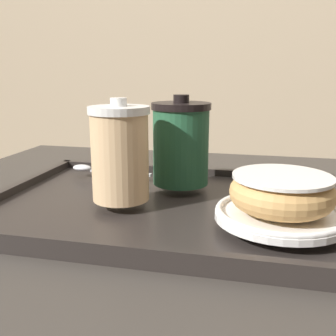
# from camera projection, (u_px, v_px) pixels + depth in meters

# --- Properties ---
(wall_behind) EXTENTS (8.00, 0.05, 2.40)m
(wall_behind) POSITION_uv_depth(u_px,v_px,m) (222.00, 5.00, 1.50)
(wall_behind) COLOR tan
(wall_behind) RESTS_ON ground_plane
(cafe_table) EXTENTS (0.84, 0.89, 0.76)m
(cafe_table) POSITION_uv_depth(u_px,v_px,m) (141.00, 326.00, 0.61)
(cafe_table) COLOR #38332D
(cafe_table) RESTS_ON ground_plane
(serving_tray) EXTENTS (0.50, 0.35, 0.02)m
(serving_tray) POSITION_uv_depth(u_px,v_px,m) (168.00, 206.00, 0.57)
(serving_tray) COLOR #282321
(serving_tray) RESTS_ON cafe_table
(coffee_cup_front) EXTENTS (0.08, 0.08, 0.14)m
(coffee_cup_front) POSITION_uv_depth(u_px,v_px,m) (120.00, 153.00, 0.53)
(coffee_cup_front) COLOR #E0B784
(coffee_cup_front) RESTS_ON serving_tray
(coffee_cup_rear) EXTENTS (0.09, 0.09, 0.14)m
(coffee_cup_rear) POSITION_uv_depth(u_px,v_px,m) (181.00, 143.00, 0.61)
(coffee_cup_rear) COLOR #235638
(coffee_cup_rear) RESTS_ON serving_tray
(plate_with_chocolate_donut) EXTENTS (0.16, 0.16, 0.01)m
(plate_with_chocolate_donut) POSITION_uv_depth(u_px,v_px,m) (280.00, 214.00, 0.47)
(plate_with_chocolate_donut) COLOR white
(plate_with_chocolate_donut) RESTS_ON serving_tray
(donut_chocolate_glazed) EXTENTS (0.12, 0.12, 0.04)m
(donut_chocolate_glazed) POSITION_uv_depth(u_px,v_px,m) (282.00, 192.00, 0.46)
(donut_chocolate_glazed) COLOR tan
(donut_chocolate_glazed) RESTS_ON plate_with_chocolate_donut
(spoon) EXTENTS (0.15, 0.02, 0.01)m
(spoon) POSITION_uv_depth(u_px,v_px,m) (93.00, 169.00, 0.69)
(spoon) COLOR silver
(spoon) RESTS_ON serving_tray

